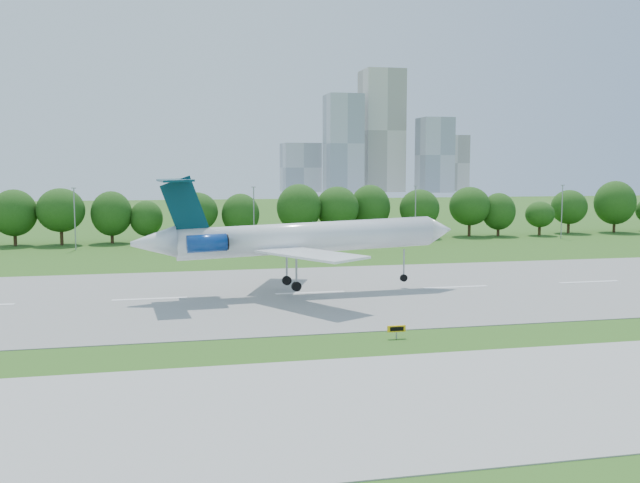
% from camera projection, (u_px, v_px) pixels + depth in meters
% --- Properties ---
extents(ground, '(600.00, 600.00, 0.00)m').
position_uv_depth(ground, '(556.00, 329.00, 71.30)').
color(ground, '#2E5717').
rests_on(ground, ground).
extents(runway, '(400.00, 45.00, 0.08)m').
position_uv_depth(runway, '(456.00, 287.00, 95.57)').
color(runway, gray).
rests_on(runway, ground).
extents(tree_line, '(288.40, 8.40, 10.40)m').
position_uv_depth(tree_line, '(337.00, 212.00, 160.00)').
color(tree_line, '#382314').
rests_on(tree_line, ground).
extents(light_poles, '(175.90, 0.25, 12.19)m').
position_uv_depth(light_poles, '(337.00, 214.00, 149.74)').
color(light_poles, gray).
rests_on(light_poles, ground).
extents(skyline, '(127.00, 52.00, 80.00)m').
position_uv_depth(skyline, '(376.00, 146.00, 469.00)').
color(skyline, '#B2B2B7').
rests_on(skyline, ground).
extents(airliner, '(42.26, 30.73, 14.33)m').
position_uv_depth(airliner, '(292.00, 237.00, 89.87)').
color(airliner, white).
rests_on(airliner, ground).
extents(taxi_sign_left, '(1.78, 0.23, 1.25)m').
position_uv_depth(taxi_sign_left, '(396.00, 329.00, 67.05)').
color(taxi_sign_left, gray).
rests_on(taxi_sign_left, ground).
extents(service_vehicle_a, '(4.06, 2.78, 1.27)m').
position_uv_depth(service_vehicle_a, '(192.00, 247.00, 138.91)').
color(service_vehicle_a, white).
rests_on(service_vehicle_a, ground).
extents(service_vehicle_b, '(3.44, 2.14, 1.09)m').
position_uv_depth(service_vehicle_b, '(294.00, 243.00, 146.19)').
color(service_vehicle_b, white).
rests_on(service_vehicle_b, ground).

